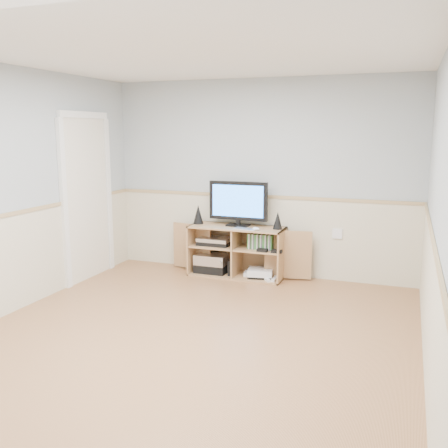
% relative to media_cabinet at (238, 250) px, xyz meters
% --- Properties ---
extents(room, '(4.04, 4.54, 2.54)m').
position_rel_media_cabinet_xyz_m(room, '(0.17, -1.92, 0.88)').
color(room, '#B07E4E').
rests_on(room, ground).
extents(media_cabinet, '(1.90, 0.46, 0.65)m').
position_rel_media_cabinet_xyz_m(media_cabinet, '(0.00, 0.00, 0.00)').
color(media_cabinet, tan).
rests_on(media_cabinet, floor).
extents(monitor, '(0.77, 0.18, 0.57)m').
position_rel_media_cabinet_xyz_m(monitor, '(0.00, -0.01, 0.63)').
color(monitor, black).
rests_on(monitor, media_cabinet).
extents(speaker_left, '(0.13, 0.13, 0.25)m').
position_rel_media_cabinet_xyz_m(speaker_left, '(-0.54, -0.03, 0.44)').
color(speaker_left, black).
rests_on(speaker_left, media_cabinet).
extents(speaker_right, '(0.12, 0.12, 0.22)m').
position_rel_media_cabinet_xyz_m(speaker_right, '(0.53, -0.03, 0.43)').
color(speaker_right, black).
rests_on(speaker_right, media_cabinet).
extents(keyboard, '(0.31, 0.17, 0.01)m').
position_rel_media_cabinet_xyz_m(keyboard, '(0.16, -0.19, 0.32)').
color(keyboard, silver).
rests_on(keyboard, media_cabinet).
extents(mouse, '(0.11, 0.09, 0.04)m').
position_rel_media_cabinet_xyz_m(mouse, '(0.30, -0.19, 0.34)').
color(mouse, white).
rests_on(mouse, media_cabinet).
extents(av_components, '(0.51, 0.31, 0.47)m').
position_rel_media_cabinet_xyz_m(av_components, '(-0.33, -0.06, -0.11)').
color(av_components, black).
rests_on(av_components, media_cabinet).
extents(game_consoles, '(0.46, 0.31, 0.11)m').
position_rel_media_cabinet_xyz_m(game_consoles, '(0.31, -0.07, -0.26)').
color(game_consoles, white).
rests_on(game_consoles, media_cabinet).
extents(game_cases, '(0.32, 0.14, 0.19)m').
position_rel_media_cabinet_xyz_m(game_cases, '(0.32, -0.07, 0.15)').
color(game_cases, '#3F8C3F').
rests_on(game_cases, media_cabinet).
extents(wall_outlet, '(0.12, 0.03, 0.12)m').
position_rel_media_cabinet_xyz_m(wall_outlet, '(1.23, 0.18, 0.27)').
color(wall_outlet, white).
rests_on(wall_outlet, wall_back).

